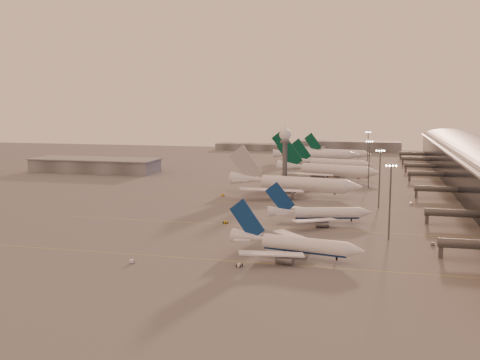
# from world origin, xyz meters

# --- Properties ---
(ground) EXTENTS (700.00, 700.00, 0.00)m
(ground) POSITION_xyz_m (0.00, 0.00, 0.00)
(ground) COLOR #5F5D5D
(ground) RESTS_ON ground
(taxiway_markings) EXTENTS (180.00, 185.25, 0.02)m
(taxiway_markings) POSITION_xyz_m (30.00, 56.00, 0.01)
(taxiway_markings) COLOR gold
(taxiway_markings) RESTS_ON ground
(hangar) EXTENTS (82.00, 27.00, 8.50)m
(hangar) POSITION_xyz_m (-120.00, 140.00, 4.32)
(hangar) COLOR #5C5E63
(hangar) RESTS_ON ground
(radar_tower) EXTENTS (6.40, 6.40, 31.10)m
(radar_tower) POSITION_xyz_m (5.00, 120.00, 20.95)
(radar_tower) COLOR #505257
(radar_tower) RESTS_ON ground
(mast_a) EXTENTS (3.60, 0.56, 25.00)m
(mast_a) POSITION_xyz_m (58.00, 0.00, 13.74)
(mast_a) COLOR #505257
(mast_a) RESTS_ON ground
(mast_b) EXTENTS (3.60, 0.56, 25.00)m
(mast_b) POSITION_xyz_m (55.00, 55.00, 13.74)
(mast_b) COLOR #505257
(mast_b) RESTS_ON ground
(mast_c) EXTENTS (3.60, 0.56, 25.00)m
(mast_c) POSITION_xyz_m (50.00, 110.00, 13.74)
(mast_c) COLOR #505257
(mast_c) RESTS_ON ground
(mast_d) EXTENTS (3.60, 0.56, 25.00)m
(mast_d) POSITION_xyz_m (48.00, 200.00, 13.74)
(mast_d) COLOR #505257
(mast_d) RESTS_ON ground
(distant_horizon) EXTENTS (165.00, 37.50, 9.00)m
(distant_horizon) POSITION_xyz_m (2.62, 325.14, 3.89)
(distant_horizon) COLOR #5C5E63
(distant_horizon) RESTS_ON ground
(narrowbody_near) EXTENTS (40.32, 31.87, 15.91)m
(narrowbody_near) POSITION_xyz_m (31.63, -27.22, 3.22)
(narrowbody_near) COLOR white
(narrowbody_near) RESTS_ON ground
(narrowbody_mid) EXTENTS (38.57, 30.41, 15.35)m
(narrowbody_mid) POSITION_xyz_m (33.87, 20.56, 3.11)
(narrowbody_mid) COLOR white
(narrowbody_mid) RESTS_ON ground
(widebody_white) EXTENTS (65.79, 52.32, 23.27)m
(widebody_white) POSITION_xyz_m (16.06, 80.27, 4.04)
(widebody_white) COLOR white
(widebody_white) RESTS_ON ground
(greentail_a) EXTENTS (61.27, 48.77, 22.89)m
(greentail_a) POSITION_xyz_m (26.56, 139.27, 4.04)
(greentail_a) COLOR white
(greentail_a) RESTS_ON ground
(greentail_b) EXTENTS (54.81, 43.74, 20.27)m
(greentail_b) POSITION_xyz_m (25.39, 180.93, 3.58)
(greentail_b) COLOR white
(greentail_b) RESTS_ON ground
(greentail_c) EXTENTS (63.85, 51.16, 23.33)m
(greentail_c) POSITION_xyz_m (11.40, 226.54, 4.12)
(greentail_c) COLOR white
(greentail_c) RESTS_ON ground
(greentail_d) EXTENTS (53.52, 42.66, 19.87)m
(greentail_d) POSITION_xyz_m (24.65, 256.96, 3.51)
(greentail_d) COLOR white
(greentail_d) RESTS_ON ground
(gsv_truck_a) EXTENTS (5.64, 4.50, 2.19)m
(gsv_truck_a) POSITION_xyz_m (-10.96, -43.56, 1.12)
(gsv_truck_a) COLOR white
(gsv_truck_a) RESTS_ON ground
(gsv_tug_near) EXTENTS (2.53, 3.49, 0.90)m
(gsv_tug_near) POSITION_xyz_m (18.24, -39.92, 0.46)
(gsv_tug_near) COLOR white
(gsv_tug_near) RESTS_ON ground
(gsv_catering_a) EXTENTS (4.99, 3.17, 3.79)m
(gsv_catering_a) POSITION_xyz_m (71.29, -4.19, 1.89)
(gsv_catering_a) COLOR slate
(gsv_catering_a) RESTS_ON ground
(gsv_tug_mid) EXTENTS (3.72, 3.39, 0.91)m
(gsv_tug_mid) POSITION_xyz_m (0.63, 11.37, 0.47)
(gsv_tug_mid) COLOR gold
(gsv_tug_mid) RESTS_ON ground
(gsv_truck_b) EXTENTS (6.31, 2.81, 2.47)m
(gsv_truck_b) POSITION_xyz_m (43.81, 39.34, 1.26)
(gsv_truck_b) COLOR white
(gsv_truck_b) RESTS_ON ground
(gsv_truck_c) EXTENTS (5.34, 5.38, 2.26)m
(gsv_truck_c) POSITION_xyz_m (-16.06, 69.05, 1.15)
(gsv_truck_c) COLOR gold
(gsv_truck_c) RESTS_ON ground
(gsv_catering_b) EXTENTS (5.32, 4.00, 3.99)m
(gsv_catering_b) POSITION_xyz_m (68.91, 66.96, 2.00)
(gsv_catering_b) COLOR white
(gsv_catering_b) RESTS_ON ground
(gsv_tug_far) EXTENTS (4.08, 4.31, 1.07)m
(gsv_tug_far) POSITION_xyz_m (12.56, 101.65, 0.55)
(gsv_tug_far) COLOR white
(gsv_tug_far) RESTS_ON ground
(gsv_truck_d) EXTENTS (2.67, 5.30, 2.04)m
(gsv_truck_d) POSITION_xyz_m (-26.95, 129.00, 1.04)
(gsv_truck_d) COLOR white
(gsv_truck_d) RESTS_ON ground
(gsv_tug_hangar) EXTENTS (3.75, 2.47, 1.02)m
(gsv_tug_hangar) POSITION_xyz_m (48.39, 150.31, 0.52)
(gsv_tug_hangar) COLOR gold
(gsv_tug_hangar) RESTS_ON ground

